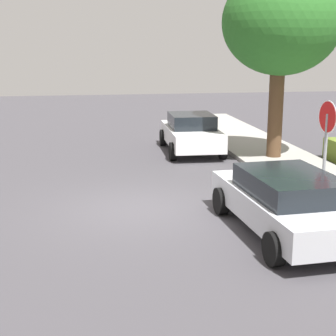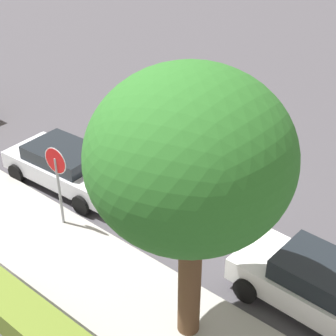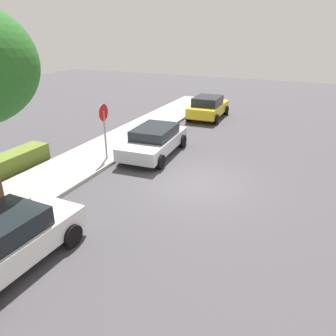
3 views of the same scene
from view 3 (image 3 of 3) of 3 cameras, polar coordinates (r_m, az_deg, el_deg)
name	(u,v)px [view 3 (image 3 of 3)]	position (r m, az deg, el deg)	size (l,w,h in m)	color
ground_plane	(195,183)	(12.86, 4.67, -2.56)	(60.00, 60.00, 0.00)	#423F44
sidewalk_curb	(84,161)	(15.25, -14.41, 1.26)	(32.00, 2.73, 0.14)	#9E9B93
stop_sign	(104,122)	(14.63, -11.07, 7.83)	(0.79, 0.08, 2.62)	gray
parked_car_silver	(154,140)	(15.50, -2.42, 4.86)	(4.51, 2.28, 1.33)	silver
parked_car_white	(4,242)	(9.16, -26.68, -11.40)	(4.13, 2.09, 1.43)	white
parked_car_yellow	(208,107)	(22.33, 6.99, 10.51)	(3.94, 2.11, 1.47)	yellow
fire_hydrant	(153,130)	(18.39, -2.65, 6.65)	(0.30, 0.22, 0.72)	#A5A5A8
front_yard_hedge	(1,166)	(15.02, -27.09, 0.24)	(4.57, 0.94, 0.73)	olive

